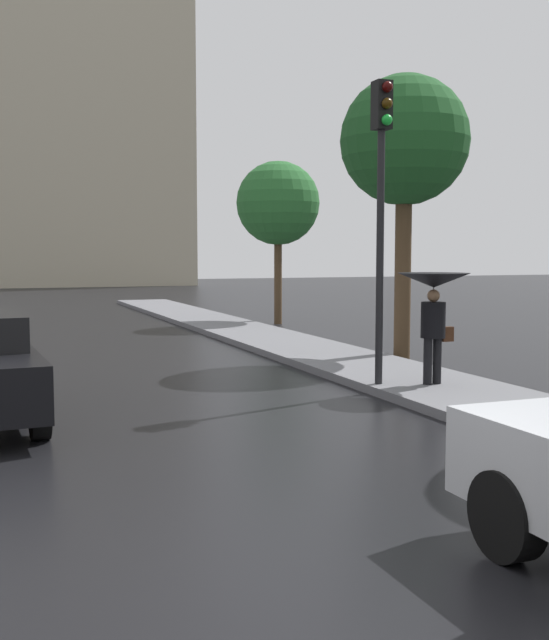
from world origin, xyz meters
name	(u,v)px	position (x,y,z in m)	size (l,w,h in m)	color
ground	(269,589)	(0.00, 0.00, 0.00)	(120.00, 120.00, 0.00)	black
pedestrian_with_umbrella_near	(434,295)	(5.03, 5.92, 1.58)	(1.15, 1.15, 1.79)	black
traffic_light	(382,178)	(4.23, 6.23, 3.42)	(0.26, 0.39, 4.78)	black
street_tree_near	(278,204)	(7.08, 18.08, 3.78)	(2.61, 2.61, 5.10)	#4C3823
street_tree_mid	(405,143)	(6.59, 9.56, 4.52)	(2.69, 2.69, 5.92)	#4C3823
distant_tower	(67,66)	(4.51, 52.30, 15.28)	(16.08, 10.92, 30.57)	#B2A88E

